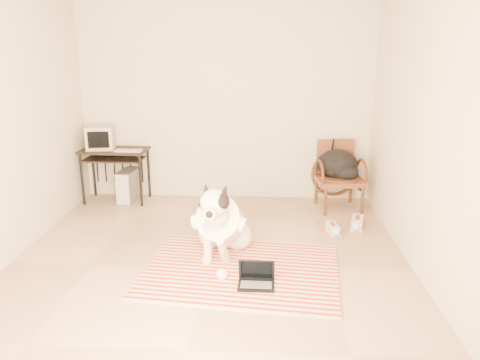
# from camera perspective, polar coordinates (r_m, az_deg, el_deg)

# --- Properties ---
(floor) EXTENTS (4.50, 4.50, 0.00)m
(floor) POSITION_cam_1_polar(r_m,az_deg,el_deg) (4.70, -3.89, -10.51)
(floor) COLOR #A38264
(floor) RESTS_ON ground
(wall_back) EXTENTS (4.50, 0.00, 4.50)m
(wall_back) POSITION_cam_1_polar(r_m,az_deg,el_deg) (6.49, -1.77, 9.44)
(wall_back) COLOR beige
(wall_back) RESTS_ON floor
(wall_front) EXTENTS (4.50, 0.00, 4.50)m
(wall_front) POSITION_cam_1_polar(r_m,az_deg,el_deg) (2.13, -11.68, -4.98)
(wall_front) COLOR beige
(wall_front) RESTS_ON floor
(wall_right) EXTENTS (0.00, 4.50, 4.50)m
(wall_right) POSITION_cam_1_polar(r_m,az_deg,el_deg) (4.49, 22.15, 5.25)
(wall_right) COLOR beige
(wall_right) RESTS_ON floor
(rug) EXTENTS (1.98, 1.60, 0.02)m
(rug) POSITION_cam_1_polar(r_m,az_deg,el_deg) (4.60, 0.18, -10.97)
(rug) COLOR red
(rug) RESTS_ON floor
(dog) EXTENTS (0.58, 1.22, 0.87)m
(dog) POSITION_cam_1_polar(r_m,az_deg,el_deg) (4.79, -2.29, -5.39)
(dog) COLOR silver
(dog) RESTS_ON rug
(laptop) EXTENTS (0.33, 0.24, 0.23)m
(laptop) POSITION_cam_1_polar(r_m,az_deg,el_deg) (4.31, 2.00, -11.94)
(laptop) COLOR black
(laptop) RESTS_ON rug
(computer_desk) EXTENTS (0.90, 0.52, 0.74)m
(computer_desk) POSITION_cam_1_polar(r_m,az_deg,el_deg) (6.63, -15.05, 2.74)
(computer_desk) COLOR black
(computer_desk) RESTS_ON floor
(crt_monitor) EXTENTS (0.40, 0.39, 0.32)m
(crt_monitor) POSITION_cam_1_polar(r_m,az_deg,el_deg) (6.67, -16.64, 4.99)
(crt_monitor) COLOR tan
(crt_monitor) RESTS_ON computer_desk
(desk_keyboard) EXTENTS (0.36, 0.14, 0.02)m
(desk_keyboard) POSITION_cam_1_polar(r_m,az_deg,el_deg) (6.43, -13.47, 3.50)
(desk_keyboard) COLOR tan
(desk_keyboard) RESTS_ON computer_desk
(pc_tower) EXTENTS (0.25, 0.49, 0.44)m
(pc_tower) POSITION_cam_1_polar(r_m,az_deg,el_deg) (6.70, -13.39, -0.65)
(pc_tower) COLOR #515153
(pc_tower) RESTS_ON floor
(rattan_chair) EXTENTS (0.66, 0.64, 0.89)m
(rattan_chair) POSITION_cam_1_polar(r_m,az_deg,el_deg) (6.32, 11.92, 0.57)
(rattan_chair) COLOR brown
(rattan_chair) RESTS_ON floor
(backpack) EXTENTS (0.53, 0.45, 0.39)m
(backpack) POSITION_cam_1_polar(r_m,az_deg,el_deg) (6.24, 11.94, 1.72)
(backpack) COLOR black
(backpack) RESTS_ON rattan_chair
(sneaker_left) EXTENTS (0.15, 0.29, 0.10)m
(sneaker_left) POSITION_cam_1_polar(r_m,az_deg,el_deg) (5.59, 11.26, -5.85)
(sneaker_left) COLOR silver
(sneaker_left) RESTS_ON floor
(sneaker_right) EXTENTS (0.21, 0.35, 0.12)m
(sneaker_right) POSITION_cam_1_polar(r_m,az_deg,el_deg) (5.81, 14.09, -5.09)
(sneaker_right) COLOR silver
(sneaker_right) RESTS_ON floor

